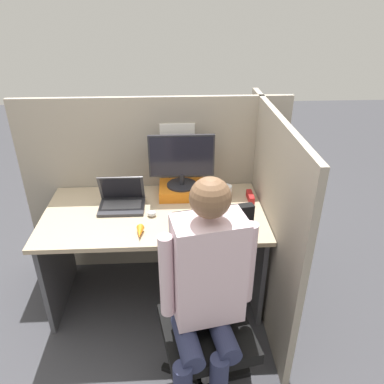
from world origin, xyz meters
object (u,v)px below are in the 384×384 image
Objects in this scene: laptop at (122,201)px; stapler at (250,197)px; carrot_toy at (140,232)px; person at (207,290)px; monitor at (182,160)px; paper_box at (182,190)px; coffee_mug at (226,191)px; office_chair at (209,304)px.

laptop is 2.18× the size of stapler.
carrot_toy is 0.64m from person.
person is (0.51, -0.88, -0.00)m from laptop.
stapler is at bearing 28.03° from carrot_toy.
monitor is 0.55m from stapler.
coffee_mug is at bearing -7.73° from paper_box.
stapler is at bearing -12.31° from monitor.
office_chair is 0.29m from person.
stapler is (0.48, -0.10, -0.01)m from paper_box.
paper_box is at bearing 95.00° from person.
paper_box is 1.04m from person.
stapler is 1.66× the size of coffee_mug.
monitor is 1.07m from person.
office_chair is at bearing -44.28° from carrot_toy.
monitor is 3.52× the size of carrot_toy.
carrot_toy is at bearing -141.98° from coffee_mug.
monitor reaches higher than coffee_mug.
monitor reaches higher than office_chair.
office_chair is at bearing -103.21° from coffee_mug.
paper_box is 0.92m from office_chair.
carrot_toy is (0.15, -0.35, -0.02)m from laptop.
stapler is 0.17m from coffee_mug.
monitor is 0.43× the size of office_chair.
stapler is 1.08× the size of carrot_toy.
person is (0.36, -0.53, 0.02)m from carrot_toy.
paper_box is 2.33× the size of stapler.
person reaches higher than coffee_mug.
paper_box is 0.71× the size of monitor.
person is at bearing -55.95° from carrot_toy.
monitor is 5.42× the size of coffee_mug.
office_chair reaches higher than coffee_mug.
laptop reaches higher than stapler.
laptop is 0.74m from coffee_mug.
office_chair is at bearing 79.09° from person.
laptop is at bearing -159.21° from monitor.
monitor reaches higher than stapler.
stapler is 0.13× the size of office_chair.
carrot_toy is at bearing 135.72° from office_chair.
stapler is at bearing 65.19° from office_chair.
person reaches higher than stapler.
laptop is at bearing -176.62° from stapler.
person is (0.09, -1.04, -0.23)m from monitor.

